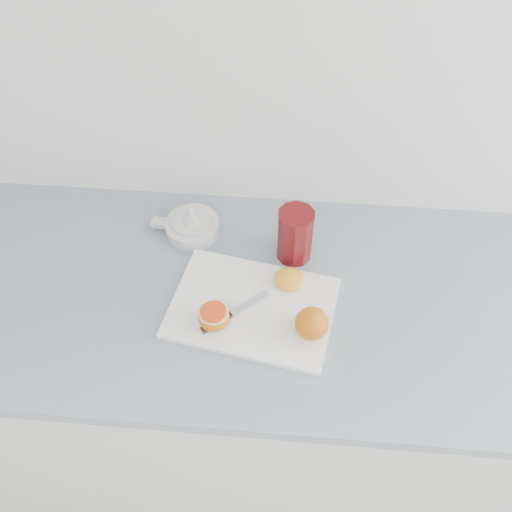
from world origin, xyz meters
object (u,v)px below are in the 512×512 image
object	(u,v)px
counter	(234,386)
half_orange	(214,317)
cutting_board	(252,308)
citrus_juicer	(192,225)
red_tumbler	(295,237)

from	to	relation	value
counter	half_orange	world-z (taller)	half_orange
cutting_board	citrus_juicer	size ratio (longest dim) A/B	2.08
citrus_juicer	red_tumbler	distance (m)	0.26
citrus_juicer	red_tumbler	xyz separation A→B (m)	(0.25, -0.05, 0.04)
half_orange	citrus_juicer	bearing A→B (deg)	108.74
cutting_board	citrus_juicer	bearing A→B (deg)	127.38
half_orange	counter	bearing A→B (deg)	79.43
counter	half_orange	size ratio (longest dim) A/B	37.06
counter	citrus_juicer	distance (m)	0.51
cutting_board	half_orange	world-z (taller)	half_orange
counter	red_tumbler	xyz separation A→B (m)	(0.14, 0.12, 0.51)
counter	half_orange	bearing A→B (deg)	-100.57
counter	red_tumbler	distance (m)	0.54
cutting_board	red_tumbler	xyz separation A→B (m)	(0.08, 0.16, 0.06)
cutting_board	half_orange	distance (m)	0.09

